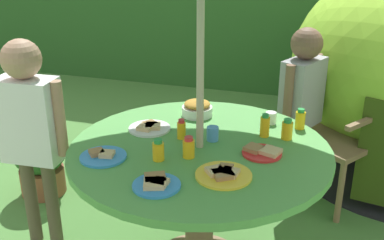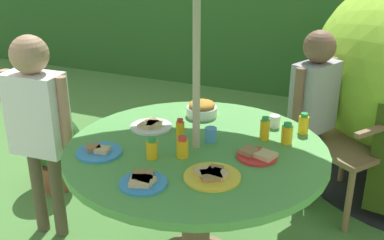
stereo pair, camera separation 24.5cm
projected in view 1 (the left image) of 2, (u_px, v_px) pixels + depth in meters
garden_table at (200, 172)px, 2.39m from camera, size 1.31×1.31×0.73m
wooden_chair at (348, 120)px, 3.13m from camera, size 0.67×0.67×1.01m
potted_plant at (40, 155)px, 3.22m from camera, size 0.38×0.38×0.54m
child_in_grey_shirt at (302, 93)px, 3.02m from camera, size 0.28×0.37×1.18m
child_in_white_shirt at (30, 120)px, 2.51m from camera, size 0.42×0.21×1.22m
snack_bowl at (197, 108)px, 2.70m from camera, size 0.18×0.18×0.09m
plate_front_edge at (156, 183)px, 1.97m from camera, size 0.21×0.21×0.03m
plate_near_left at (262, 152)px, 2.25m from camera, size 0.19×0.19×0.03m
plate_mid_right at (103, 156)px, 2.22m from camera, size 0.22×0.22×0.03m
plate_near_right at (223, 174)px, 2.05m from camera, size 0.25×0.25×0.03m
plate_far_right at (150, 127)px, 2.53m from camera, size 0.23×0.23×0.03m
juice_bottle_far_left at (265, 126)px, 2.43m from camera, size 0.05×0.05×0.12m
juice_bottle_center_front at (158, 151)px, 2.18m from camera, size 0.06×0.06×0.11m
juice_bottle_center_back at (181, 130)px, 2.41m from camera, size 0.04×0.04×0.11m
juice_bottle_mid_left at (189, 148)px, 2.21m from camera, size 0.06×0.06×0.11m
juice_bottle_back_edge at (300, 119)px, 2.52m from camera, size 0.05×0.05×0.11m
juice_bottle_spot_a at (287, 130)px, 2.40m from camera, size 0.06×0.06×0.11m
cup_near at (271, 118)px, 2.59m from camera, size 0.06×0.06×0.07m
cup_far at (213, 134)px, 2.39m from camera, size 0.06×0.06×0.07m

